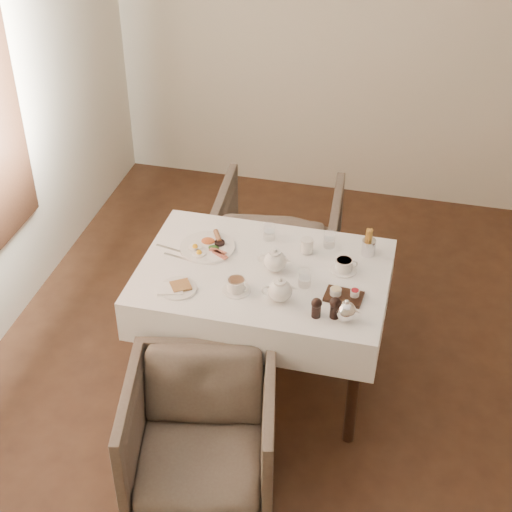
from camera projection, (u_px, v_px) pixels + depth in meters
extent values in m
plane|color=#311B10|center=(368.00, 441.00, 4.08)|extent=(5.00, 5.00, 0.00)
plane|color=beige|center=(434.00, 11.00, 5.20)|extent=(4.50, 0.00, 4.50)
cube|color=black|center=(263.00, 276.00, 4.04)|extent=(1.20, 0.80, 0.04)
cube|color=white|center=(263.00, 288.00, 4.09)|extent=(1.28, 0.88, 0.23)
cylinder|color=black|center=(188.00, 278.00, 4.63)|extent=(0.06, 0.06, 0.70)
cylinder|color=black|center=(370.00, 306.00, 4.42)|extent=(0.06, 0.06, 0.70)
cylinder|color=black|center=(148.00, 355.00, 4.10)|extent=(0.06, 0.06, 0.70)
cylinder|color=black|center=(353.00, 391.00, 3.89)|extent=(0.06, 0.06, 0.70)
imported|color=brown|center=(201.00, 435.00, 3.69)|extent=(0.82, 0.84, 0.65)
imported|color=brown|center=(278.00, 241.00, 4.94)|extent=(0.81, 0.83, 0.70)
cylinder|color=white|center=(207.00, 247.00, 4.18)|extent=(0.30, 0.30, 0.01)
ellipsoid|color=#BD5322|center=(208.00, 240.00, 4.21)|extent=(0.07, 0.07, 0.03)
cylinder|color=brown|center=(218.00, 236.00, 4.23)|extent=(0.07, 0.11, 0.03)
cylinder|color=black|center=(220.00, 243.00, 4.19)|extent=(0.05, 0.05, 0.02)
cube|color=maroon|center=(219.00, 253.00, 4.12)|extent=(0.10, 0.08, 0.01)
ellipsoid|color=#264C19|center=(214.00, 247.00, 4.16)|extent=(0.06, 0.05, 0.02)
cylinder|color=white|center=(178.00, 288.00, 3.89)|extent=(0.19, 0.19, 0.01)
cube|color=brown|center=(181.00, 286.00, 3.89)|extent=(0.13, 0.13, 0.01)
cube|color=white|center=(171.00, 289.00, 3.88)|extent=(0.14, 0.12, 0.02)
cylinder|color=white|center=(307.00, 246.00, 4.13)|extent=(0.08, 0.08, 0.08)
cylinder|color=white|center=(236.00, 290.00, 3.88)|extent=(0.14, 0.14, 0.01)
cylinder|color=white|center=(236.00, 284.00, 3.86)|extent=(0.12, 0.12, 0.06)
cylinder|color=#A37049|center=(236.00, 280.00, 3.85)|extent=(0.08, 0.08, 0.00)
cylinder|color=white|center=(343.00, 270.00, 4.02)|extent=(0.14, 0.14, 0.01)
cylinder|color=white|center=(344.00, 265.00, 4.00)|extent=(0.11, 0.11, 0.06)
cylinder|color=#A37049|center=(344.00, 260.00, 3.98)|extent=(0.08, 0.08, 0.00)
cylinder|color=silver|center=(269.00, 232.00, 4.23)|extent=(0.08, 0.08, 0.09)
cylinder|color=silver|center=(305.00, 278.00, 3.89)|extent=(0.08, 0.08, 0.09)
cylinder|color=silver|center=(329.00, 239.00, 4.17)|extent=(0.08, 0.08, 0.09)
cube|color=black|center=(344.00, 296.00, 3.84)|extent=(0.19, 0.14, 0.02)
cylinder|color=white|center=(336.00, 291.00, 3.83)|extent=(0.06, 0.06, 0.03)
cylinder|color=maroon|center=(355.00, 293.00, 3.82)|extent=(0.05, 0.05, 0.03)
cylinder|color=silver|center=(369.00, 247.00, 4.11)|extent=(0.07, 0.07, 0.09)
cube|color=silver|center=(171.00, 249.00, 4.17)|extent=(0.18, 0.05, 0.00)
cube|color=silver|center=(178.00, 257.00, 4.11)|extent=(0.17, 0.04, 0.00)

